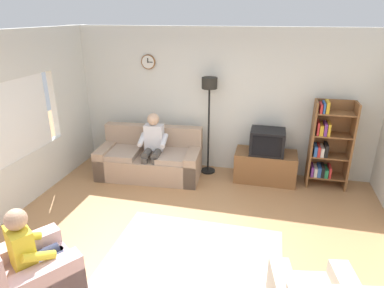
# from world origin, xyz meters

# --- Properties ---
(ground_plane) EXTENTS (12.00, 12.00, 0.00)m
(ground_plane) POSITION_xyz_m (0.00, 0.00, 0.00)
(ground_plane) COLOR #B27F51
(back_wall_assembly) EXTENTS (6.20, 0.17, 2.70)m
(back_wall_assembly) POSITION_xyz_m (-0.00, 2.66, 1.35)
(back_wall_assembly) COLOR silver
(back_wall_assembly) RESTS_ON ground_plane
(couch) EXTENTS (1.96, 1.02, 0.90)m
(couch) POSITION_xyz_m (-1.24, 1.95, 0.31)
(couch) COLOR tan
(couch) RESTS_ON ground_plane
(tv_stand) EXTENTS (1.10, 0.56, 0.55)m
(tv_stand) POSITION_xyz_m (0.90, 2.25, 0.28)
(tv_stand) COLOR brown
(tv_stand) RESTS_ON ground_plane
(tv) EXTENTS (0.60, 0.49, 0.44)m
(tv) POSITION_xyz_m (0.90, 2.23, 0.77)
(tv) COLOR black
(tv) RESTS_ON tv_stand
(bookshelf) EXTENTS (0.68, 0.36, 1.56)m
(bookshelf) POSITION_xyz_m (1.92, 2.32, 0.77)
(bookshelf) COLOR brown
(bookshelf) RESTS_ON ground_plane
(floor_lamp) EXTENTS (0.28, 0.28, 1.85)m
(floor_lamp) POSITION_xyz_m (-0.19, 2.35, 1.45)
(floor_lamp) COLOR black
(floor_lamp) RESTS_ON ground_plane
(armchair_near_window) EXTENTS (1.16, 1.18, 0.90)m
(armchair_near_window) POSITION_xyz_m (-1.44, -1.18, 0.29)
(armchair_near_window) COLOR beige
(armchair_near_window) RESTS_ON ground_plane
(area_rug) EXTENTS (2.20, 1.70, 0.01)m
(area_rug) POSITION_xyz_m (0.12, -0.19, 0.01)
(area_rug) COLOR #AD9E8E
(area_rug) RESTS_ON ground_plane
(person_on_couch) EXTENTS (0.53, 0.56, 1.24)m
(person_on_couch) POSITION_xyz_m (-1.12, 1.84, 0.70)
(person_on_couch) COLOR silver
(person_on_couch) RESTS_ON ground_plane
(person_in_left_armchair) EXTENTS (0.61, 0.64, 1.12)m
(person_in_left_armchair) POSITION_xyz_m (-1.39, -1.11, 0.60)
(person_in_left_armchair) COLOR yellow
(person_in_left_armchair) RESTS_ON ground_plane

